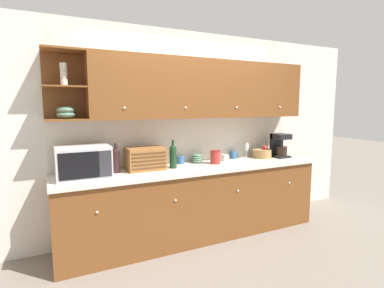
{
  "coord_description": "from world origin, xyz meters",
  "views": [
    {
      "loc": [
        -1.65,
        -3.57,
        1.66
      ],
      "look_at": [
        0.0,
        -0.23,
        1.17
      ],
      "focal_mm": 28.0,
      "sensor_mm": 36.0,
      "label": 1
    }
  ],
  "objects_px": {
    "second_wine_bottle": "(116,159)",
    "fruit_basket": "(262,153)",
    "mug": "(181,160)",
    "microwave": "(83,162)",
    "storage_canister": "(215,157)",
    "bread_box": "(145,159)",
    "mug_blue_second": "(233,155)",
    "wine_glass": "(246,147)",
    "mug_patterned_third": "(225,158)",
    "coffee_maker": "(280,145)",
    "wine_bottle": "(173,155)",
    "bowl_stack_on_counter": "(197,158)"
  },
  "relations": [
    {
      "from": "bread_box",
      "to": "wine_bottle",
      "type": "height_order",
      "value": "wine_bottle"
    },
    {
      "from": "wine_glass",
      "to": "fruit_basket",
      "type": "relative_size",
      "value": 0.84
    },
    {
      "from": "microwave",
      "to": "mug_blue_second",
      "type": "distance_m",
      "value": 2.05
    },
    {
      "from": "fruit_basket",
      "to": "storage_canister",
      "type": "bearing_deg",
      "value": -173.83
    },
    {
      "from": "coffee_maker",
      "to": "wine_bottle",
      "type": "bearing_deg",
      "value": -179.16
    },
    {
      "from": "wine_glass",
      "to": "coffee_maker",
      "type": "relative_size",
      "value": 0.67
    },
    {
      "from": "bread_box",
      "to": "wine_glass",
      "type": "height_order",
      "value": "bread_box"
    },
    {
      "from": "microwave",
      "to": "storage_canister",
      "type": "xyz_separation_m",
      "value": [
        1.62,
        0.03,
        -0.08
      ]
    },
    {
      "from": "microwave",
      "to": "mug_patterned_third",
      "type": "relative_size",
      "value": 5.05
    },
    {
      "from": "microwave",
      "to": "bowl_stack_on_counter",
      "type": "relative_size",
      "value": 3.48
    },
    {
      "from": "wine_bottle",
      "to": "mug_blue_second",
      "type": "bearing_deg",
      "value": 11.9
    },
    {
      "from": "bowl_stack_on_counter",
      "to": "mug_blue_second",
      "type": "relative_size",
      "value": 1.43
    },
    {
      "from": "mug_blue_second",
      "to": "wine_glass",
      "type": "relative_size",
      "value": 0.47
    },
    {
      "from": "microwave",
      "to": "mug_blue_second",
      "type": "xyz_separation_m",
      "value": [
        2.04,
        0.23,
        -0.11
      ]
    },
    {
      "from": "microwave",
      "to": "mug_patterned_third",
      "type": "distance_m",
      "value": 1.85
    },
    {
      "from": "bowl_stack_on_counter",
      "to": "mug_blue_second",
      "type": "xyz_separation_m",
      "value": [
        0.6,
        0.04,
        -0.0
      ]
    },
    {
      "from": "bread_box",
      "to": "mug_blue_second",
      "type": "bearing_deg",
      "value": 6.32
    },
    {
      "from": "wine_bottle",
      "to": "mug_patterned_third",
      "type": "bearing_deg",
      "value": 8.74
    },
    {
      "from": "wine_bottle",
      "to": "coffee_maker",
      "type": "height_order",
      "value": "same"
    },
    {
      "from": "microwave",
      "to": "coffee_maker",
      "type": "bearing_deg",
      "value": 0.91
    },
    {
      "from": "mug",
      "to": "fruit_basket",
      "type": "height_order",
      "value": "fruit_basket"
    },
    {
      "from": "bowl_stack_on_counter",
      "to": "mug_patterned_third",
      "type": "xyz_separation_m",
      "value": [
        0.4,
        -0.05,
        -0.01
      ]
    },
    {
      "from": "microwave",
      "to": "bowl_stack_on_counter",
      "type": "height_order",
      "value": "microwave"
    },
    {
      "from": "mug_blue_second",
      "to": "fruit_basket",
      "type": "relative_size",
      "value": 0.4
    },
    {
      "from": "wine_bottle",
      "to": "mug_patterned_third",
      "type": "height_order",
      "value": "wine_bottle"
    },
    {
      "from": "bread_box",
      "to": "mug",
      "type": "xyz_separation_m",
      "value": [
        0.52,
        0.15,
        -0.08
      ]
    },
    {
      "from": "coffee_maker",
      "to": "storage_canister",
      "type": "bearing_deg",
      "value": -179.21
    },
    {
      "from": "wine_bottle",
      "to": "storage_canister",
      "type": "height_order",
      "value": "wine_bottle"
    },
    {
      "from": "storage_canister",
      "to": "mug_blue_second",
      "type": "distance_m",
      "value": 0.47
    },
    {
      "from": "storage_canister",
      "to": "mug_patterned_third",
      "type": "bearing_deg",
      "value": 27.68
    },
    {
      "from": "mug",
      "to": "wine_glass",
      "type": "relative_size",
      "value": 0.47
    },
    {
      "from": "wine_glass",
      "to": "coffee_maker",
      "type": "height_order",
      "value": "coffee_maker"
    },
    {
      "from": "microwave",
      "to": "second_wine_bottle",
      "type": "relative_size",
      "value": 1.6
    },
    {
      "from": "storage_canister",
      "to": "second_wine_bottle",
      "type": "bearing_deg",
      "value": 177.97
    },
    {
      "from": "fruit_basket",
      "to": "mug_blue_second",
      "type": "bearing_deg",
      "value": 164.6
    },
    {
      "from": "mug_blue_second",
      "to": "wine_glass",
      "type": "height_order",
      "value": "wine_glass"
    },
    {
      "from": "bread_box",
      "to": "mug_patterned_third",
      "type": "xyz_separation_m",
      "value": [
        1.14,
        0.06,
        -0.09
      ]
    },
    {
      "from": "mug",
      "to": "mug_patterned_third",
      "type": "relative_size",
      "value": 1.01
    },
    {
      "from": "mug_patterned_third",
      "to": "coffee_maker",
      "type": "bearing_deg",
      "value": -6.57
    },
    {
      "from": "second_wine_bottle",
      "to": "mug_patterned_third",
      "type": "bearing_deg",
      "value": 2.74
    },
    {
      "from": "mug_blue_second",
      "to": "coffee_maker",
      "type": "height_order",
      "value": "coffee_maker"
    },
    {
      "from": "bread_box",
      "to": "fruit_basket",
      "type": "relative_size",
      "value": 1.61
    },
    {
      "from": "second_wine_bottle",
      "to": "mug",
      "type": "xyz_separation_m",
      "value": [
        0.86,
        0.16,
        -0.1
      ]
    },
    {
      "from": "second_wine_bottle",
      "to": "wine_glass",
      "type": "xyz_separation_m",
      "value": [
        1.87,
        0.11,
        0.0
      ]
    },
    {
      "from": "fruit_basket",
      "to": "microwave",
      "type": "bearing_deg",
      "value": -177.24
    },
    {
      "from": "bowl_stack_on_counter",
      "to": "wine_glass",
      "type": "relative_size",
      "value": 0.67
    },
    {
      "from": "second_wine_bottle",
      "to": "fruit_basket",
      "type": "xyz_separation_m",
      "value": [
        2.1,
        0.05,
        -0.09
      ]
    },
    {
      "from": "wine_bottle",
      "to": "wine_glass",
      "type": "distance_m",
      "value": 1.21
    },
    {
      "from": "bowl_stack_on_counter",
      "to": "storage_canister",
      "type": "height_order",
      "value": "storage_canister"
    },
    {
      "from": "wine_bottle",
      "to": "mug_blue_second",
      "type": "xyz_separation_m",
      "value": [
        1.02,
        0.21,
        -0.1
      ]
    }
  ]
}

